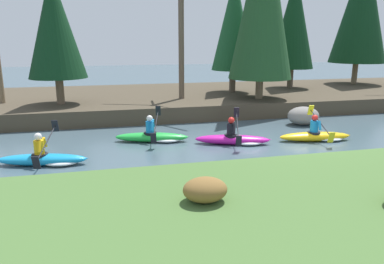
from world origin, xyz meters
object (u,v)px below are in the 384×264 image
object	(u,v)px
kayaker_lead	(318,136)
boulder_midstream	(303,116)
kayaker_middle	(235,139)
kayaker_far_back	(46,159)
kayaker_trailing	(155,136)

from	to	relation	value
kayaker_lead	boulder_midstream	bearing A→B (deg)	79.44
kayaker_middle	boulder_midstream	world-z (taller)	kayaker_middle
kayaker_far_back	boulder_midstream	size ratio (longest dim) A/B	1.94
kayaker_trailing	boulder_midstream	bearing A→B (deg)	24.50
kayaker_lead	kayaker_middle	size ratio (longest dim) A/B	1.01
kayaker_lead	boulder_midstream	xyz separation A→B (m)	(0.87, 2.62, 0.21)
kayaker_lead	kayaker_middle	bearing A→B (deg)	-177.34
kayaker_lead	kayaker_trailing	bearing A→B (deg)	175.34
kayaker_middle	kayaker_far_back	size ratio (longest dim) A/B	0.99
kayaker_lead	boulder_midstream	world-z (taller)	kayaker_lead
kayaker_trailing	kayaker_middle	bearing A→B (deg)	-6.42
kayaker_far_back	kayaker_trailing	bearing A→B (deg)	38.40
kayaker_lead	boulder_midstream	size ratio (longest dim) A/B	1.94
kayaker_lead	kayaker_middle	world-z (taller)	same
kayaker_middle	boulder_midstream	xyz separation A→B (m)	(4.05, 2.33, 0.21)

